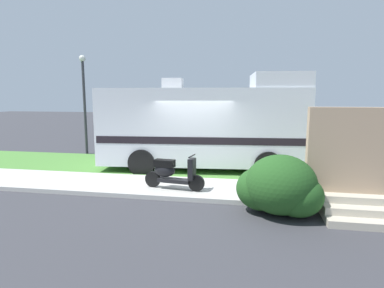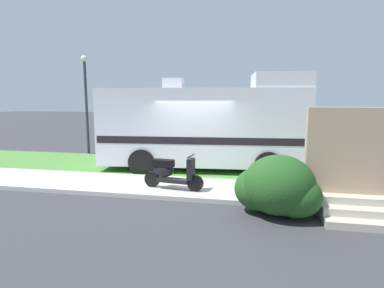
{
  "view_description": "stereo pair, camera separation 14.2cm",
  "coord_description": "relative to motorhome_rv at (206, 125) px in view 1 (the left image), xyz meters",
  "views": [
    {
      "loc": [
        1.76,
        -9.73,
        2.64
      ],
      "look_at": [
        -0.08,
        0.3,
        1.1
      ],
      "focal_mm": 29.67,
      "sensor_mm": 36.0,
      "label": 1
    },
    {
      "loc": [
        1.9,
        -9.7,
        2.64
      ],
      "look_at": [
        -0.08,
        0.3,
        1.1
      ],
      "focal_mm": 29.67,
      "sensor_mm": 36.0,
      "label": 2
    }
  ],
  "objects": [
    {
      "name": "street_lamp_post",
      "position": [
        -5.82,
        2.09,
        1.06
      ],
      "size": [
        0.28,
        0.28,
        4.44
      ],
      "color": "#333338",
      "rests_on": "ground"
    },
    {
      "name": "pickup_truck_near",
      "position": [
        -0.84,
        4.43,
        -0.66
      ],
      "size": [
        5.66,
        2.51,
        1.78
      ],
      "color": "#1E2328",
      "rests_on": "ground"
    },
    {
      "name": "bush_by_porch",
      "position": [
        2.24,
        -4.19,
        -0.99
      ],
      "size": [
        1.88,
        1.41,
        1.33
      ],
      "color": "#23511E",
      "rests_on": "ground"
    },
    {
      "name": "bottle_green",
      "position": [
        3.44,
        -2.56,
        -1.38
      ],
      "size": [
        0.06,
        0.06,
        0.29
      ],
      "color": "#19722D",
      "rests_on": "ground"
    },
    {
      "name": "ground_plane",
      "position": [
        -0.2,
        -1.51,
        -1.62
      ],
      "size": [
        80.0,
        80.0,
        0.0
      ],
      "primitive_type": "plane",
      "color": "#38383D"
    },
    {
      "name": "motorhome_rv",
      "position": [
        0.0,
        0.0,
        0.0
      ],
      "size": [
        7.25,
        3.06,
        3.41
      ],
      "color": "silver",
      "rests_on": "ground"
    },
    {
      "name": "grass_strip",
      "position": [
        -0.2,
        -0.01,
        -1.58
      ],
      "size": [
        24.0,
        3.4,
        0.08
      ],
      "color": "#4C8438",
      "rests_on": "ground"
    },
    {
      "name": "scooter",
      "position": [
        -0.5,
        -3.04,
        -1.05
      ],
      "size": [
        1.72,
        0.55,
        0.97
      ],
      "color": "black",
      "rests_on": "ground"
    },
    {
      "name": "sidewalk",
      "position": [
        -0.2,
        -2.71,
        -1.56
      ],
      "size": [
        24.0,
        2.0,
        0.12
      ],
      "color": "beige",
      "rests_on": "ground"
    },
    {
      "name": "bicycle",
      "position": [
        2.79,
        -2.58,
        -1.13
      ],
      "size": [
        1.64,
        0.52,
        0.88
      ],
      "color": "black",
      "rests_on": "ground"
    },
    {
      "name": "porch_steps",
      "position": [
        3.87,
        -3.8,
        -0.65
      ],
      "size": [
        2.0,
        1.26,
        2.4
      ],
      "color": "#BCB29E",
      "rests_on": "ground"
    }
  ]
}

